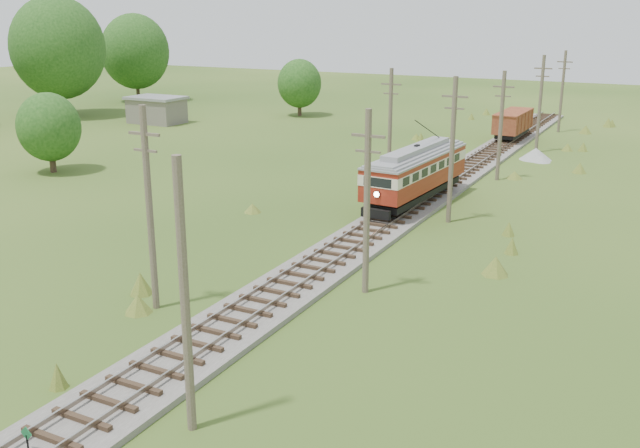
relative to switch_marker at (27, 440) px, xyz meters
The scene contains 18 objects.
railbed_main 32.50m from the switch_marker, 89.65° to the left, with size 3.60×96.00×0.57m.
switch_marker is the anchor object (origin of this frame).
streetcar 32.19m from the switch_marker, 89.64° to the left, with size 3.45×11.83×5.36m.
gondola 60.46m from the switch_marker, 89.81° to the left, with size 2.55×7.49×2.48m.
gravel_pile 52.00m from the switch_marker, 85.19° to the left, with size 2.91×3.09×1.06m.
utility_pole_r_1 6.11m from the switch_marker, 46.68° to the left, with size 0.30×0.30×8.80m.
utility_pole_r_2 17.29m from the switch_marker, 78.02° to the left, with size 1.60×0.30×8.60m.
utility_pole_r_3 29.96m from the switch_marker, 83.43° to the left, with size 1.60×0.30×9.00m.
utility_pole_r_4 42.78m from the switch_marker, 85.69° to the left, with size 1.60×0.30×8.40m.
utility_pole_r_5 55.76m from the switch_marker, 86.29° to the left, with size 1.60×0.30×8.90m.
utility_pole_r_6 68.69m from the switch_marker, 87.16° to the left, with size 1.60×0.30×8.70m.
utility_pole_l_a 11.93m from the switch_marker, 110.85° to the left, with size 1.60×0.30×9.00m.
utility_pole_l_b 38.92m from the switch_marker, 96.37° to the left, with size 1.60×0.30×8.60m.
tree_left_4 75.57m from the switch_marker, 135.70° to the left, with size 11.34×11.34×14.61m.
tree_left_5 88.59m from the switch_marker, 129.17° to the left, with size 9.66×9.66×12.44m.
tree_mid_a 72.16m from the switch_marker, 112.69° to the left, with size 5.46×5.46×7.03m.
tree_mid_c 41.35m from the switch_marker, 136.28° to the left, with size 5.04×5.04×6.49m.
shed 66.69m from the switch_marker, 126.65° to the left, with size 6.40×4.40×3.10m.
Camera 1 is at (15.80, -10.65, 12.68)m, focal length 40.00 mm.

